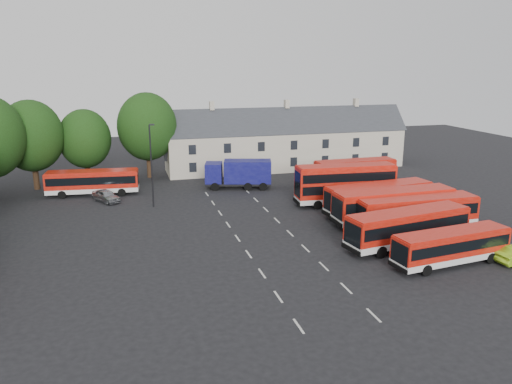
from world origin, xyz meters
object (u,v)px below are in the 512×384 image
bus_dd_south (345,182)px  box_truck (239,173)px  silver_car (106,196)px  lamppost (151,164)px  bus_row_a (451,245)px

bus_dd_south → box_truck: bearing=136.7°
box_truck → silver_car: box_truck is taller
lamppost → silver_car: bearing=145.1°
bus_row_a → bus_dd_south: (-0.64, 17.77, 0.89)m
bus_dd_south → box_truck: (-9.55, 10.25, -0.56)m
bus_row_a → box_truck: box_truck is taller
bus_row_a → box_truck: (-10.19, 28.03, 0.33)m
bus_row_a → silver_car: 36.89m
bus_dd_south → lamppost: 21.18m
silver_car → bus_dd_south: bearing=-49.4°
box_truck → silver_car: bearing=-157.8°
bus_dd_south → box_truck: size_ratio=1.30×
bus_row_a → bus_dd_south: bearing=85.3°
bus_dd_south → silver_car: bearing=166.0°
box_truck → silver_car: (-16.01, -2.07, -1.30)m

